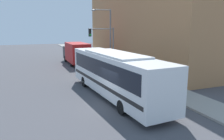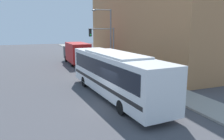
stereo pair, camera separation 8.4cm
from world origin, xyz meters
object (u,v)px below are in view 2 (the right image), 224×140
Objects in this scene: city_bus at (114,72)px; traffic_light_pole at (105,41)px; street_lamp at (108,33)px; delivery_truck at (76,52)px; fire_hydrant at (144,78)px; parking_meter at (127,67)px.

traffic_light_pole is (3.07, 10.53, 1.69)m from city_bus.
city_bus is at bearing -108.75° from street_lamp.
delivery_truck is 6.42m from traffic_light_pole.
fire_hydrant is 0.11× the size of street_lamp.
parking_meter is at bearing -89.07° from street_lamp.
traffic_light_pole reaches higher than city_bus.
street_lamp is at bearing 90.93° from parking_meter.
city_bus reaches higher than fire_hydrant.
delivery_truck is 6.63× the size of parking_meter.
delivery_truck is 1.07× the size of street_lamp.
delivery_truck is 10.01× the size of fire_hydrant.
traffic_light_pole reaches higher than parking_meter.
traffic_light_pole is at bearing 97.21° from fire_hydrant.
parking_meter is at bearing -76.32° from traffic_light_pole.
traffic_light_pole is 4.28× the size of parking_meter.
street_lamp reaches higher than city_bus.
city_bus reaches higher than delivery_truck.
fire_hydrant is 9.95m from street_lamp.
traffic_light_pole is (2.34, -5.66, 1.95)m from delivery_truck.
parking_meter is 0.16× the size of street_lamp.
city_bus is 12.66m from street_lamp.
street_lamp is at bearing 90.54° from fire_hydrant.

